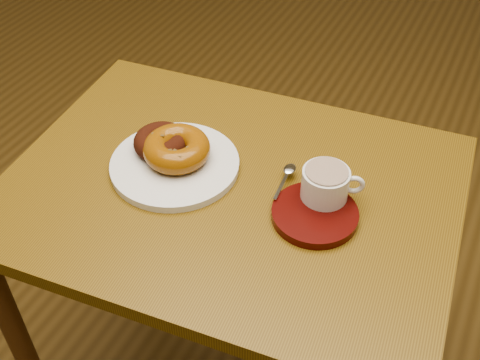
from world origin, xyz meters
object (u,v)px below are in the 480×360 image
at_px(saucer, 315,214).
at_px(cafe_table, 231,230).
at_px(coffee_cup, 326,183).
at_px(donut_plate, 175,165).

bearing_deg(saucer, cafe_table, 176.58).
bearing_deg(cafe_table, coffee_cup, 6.19).
relative_size(donut_plate, coffee_cup, 2.27).
bearing_deg(coffee_cup, cafe_table, 170.70).
bearing_deg(donut_plate, saucer, -1.38).
relative_size(saucer, coffee_cup, 1.40).
xyz_separation_m(cafe_table, donut_plate, (-0.12, -0.00, 0.13)).
bearing_deg(coffee_cup, donut_plate, 166.94).
distance_m(saucer, coffee_cup, 0.06).
xyz_separation_m(cafe_table, saucer, (0.17, -0.01, 0.13)).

